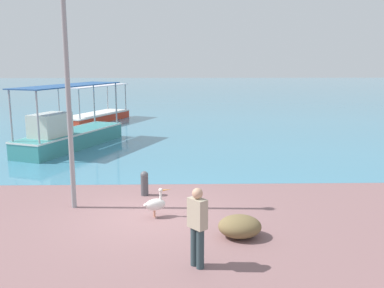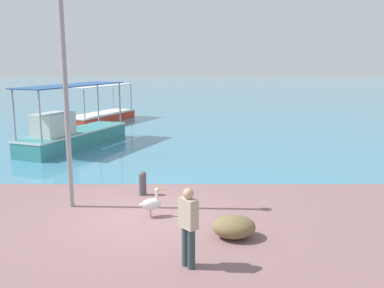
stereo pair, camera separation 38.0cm
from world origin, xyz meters
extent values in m
plane|color=#805B5D|center=(0.00, 0.00, 0.00)|extent=(120.00, 120.00, 0.00)
cube|color=teal|center=(0.00, 48.00, 0.00)|extent=(110.00, 90.00, 0.00)
cube|color=red|center=(-5.05, 18.45, 0.28)|extent=(4.09, 6.26, 0.55)
cube|color=silver|center=(-5.05, 18.45, 0.52)|extent=(4.14, 6.31, 0.08)
cylinder|color=#99999E|center=(-4.65, 21.30, 1.50)|extent=(0.08, 0.08, 1.89)
cylinder|color=#99999E|center=(-3.21, 20.66, 1.50)|extent=(0.08, 0.08, 1.89)
cylinder|color=#99999E|center=(-6.88, 16.23, 1.50)|extent=(0.08, 0.08, 1.89)
cylinder|color=#99999E|center=(-5.44, 15.59, 1.50)|extent=(0.08, 0.08, 1.89)
cube|color=silver|center=(-5.05, 18.45, 2.47)|extent=(4.10, 6.11, 0.05)
cube|color=teal|center=(-4.43, 9.49, 0.40)|extent=(4.06, 6.84, 0.80)
cube|color=silver|center=(-4.43, 9.49, 0.76)|extent=(4.11, 6.89, 0.08)
cylinder|color=#99999E|center=(-3.91, 12.63, 1.89)|extent=(0.08, 0.08, 2.18)
cylinder|color=#99999E|center=(-2.61, 12.10, 1.89)|extent=(0.08, 0.08, 2.18)
cylinder|color=#99999E|center=(-6.25, 6.88, 1.89)|extent=(0.08, 0.08, 2.18)
cylinder|color=#99999E|center=(-4.95, 6.35, 1.89)|extent=(0.08, 0.08, 2.18)
cube|color=#264C82|center=(-4.43, 9.49, 3.01)|extent=(4.07, 6.69, 0.05)
cube|color=silver|center=(-5.00, 8.09, 1.32)|extent=(1.76, 2.13, 1.03)
cylinder|color=#E0997A|center=(0.18, -0.09, 0.11)|extent=(0.03, 0.03, 0.22)
cylinder|color=#E0997A|center=(0.21, -0.18, 0.11)|extent=(0.03, 0.03, 0.22)
ellipsoid|color=white|center=(0.22, -0.12, 0.36)|extent=(0.62, 0.46, 0.32)
ellipsoid|color=white|center=(-0.01, -0.21, 0.38)|extent=(0.19, 0.17, 0.10)
cylinder|color=white|center=(0.37, -0.07, 0.58)|extent=(0.07, 0.07, 0.26)
sphere|color=white|center=(0.37, -0.07, 0.74)|extent=(0.11, 0.11, 0.11)
cone|color=#E5933F|center=(0.52, -0.01, 0.73)|extent=(0.30, 0.16, 0.06)
cylinder|color=gray|center=(-2.18, 0.72, 3.16)|extent=(0.14, 0.14, 6.33)
cylinder|color=#47474C|center=(-0.23, 1.81, 0.31)|extent=(0.24, 0.24, 0.63)
sphere|color=#4C4C51|center=(-0.23, 1.81, 0.66)|extent=(0.25, 0.25, 0.25)
cylinder|color=#2C3E43|center=(1.31, -3.06, 0.42)|extent=(0.16, 0.16, 0.85)
cylinder|color=#2C3E43|center=(1.20, -2.92, 0.42)|extent=(0.16, 0.16, 0.85)
cube|color=tan|center=(1.25, -2.99, 1.16)|extent=(0.43, 0.45, 0.62)
sphere|color=tan|center=(1.25, -2.99, 1.58)|extent=(0.22, 0.22, 0.22)
ellipsoid|color=brown|center=(2.33, -1.49, 0.27)|extent=(1.05, 0.89, 0.53)
camera|label=1|loc=(0.95, -11.17, 4.20)|focal=40.00mm
camera|label=2|loc=(1.33, -11.17, 4.20)|focal=40.00mm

